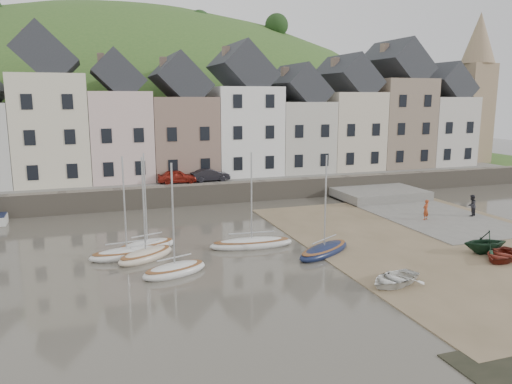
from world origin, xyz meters
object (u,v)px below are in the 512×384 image
object	(u,v)px
rowboat_red	(502,255)
car_right	(210,175)
car_left	(177,176)
person_red	(426,210)
rowboat_white	(394,279)
sailboat_0	(127,253)
rowboat_green	(485,242)
person_dark	(472,205)

from	to	relation	value
rowboat_red	car_right	xyz separation A→B (m)	(-11.76, 23.72, 1.81)
car_right	car_left	bearing A→B (deg)	86.10
person_red	car_left	size ratio (longest dim) A/B	0.43
rowboat_white	car_left	distance (m)	25.96
sailboat_0	rowboat_green	distance (m)	21.76
sailboat_0	person_dark	size ratio (longest dim) A/B	3.65
rowboat_white	car_right	distance (m)	25.33
car_left	sailboat_0	bearing A→B (deg)	164.56
rowboat_white	person_red	world-z (taller)	person_red
person_red	car_left	distance (m)	22.09
sailboat_0	car_right	bearing A→B (deg)	60.56
car_right	person_red	bearing A→B (deg)	-140.31
person_dark	car_right	xyz separation A→B (m)	(-17.87, 14.46, 1.22)
rowboat_red	person_red	world-z (taller)	person_red
person_dark	car_left	xyz separation A→B (m)	(-21.02, 14.46, 1.24)
person_dark	rowboat_white	bearing A→B (deg)	11.47
person_red	car_right	size ratio (longest dim) A/B	0.43
rowboat_green	person_red	size ratio (longest dim) A/B	1.74
rowboat_white	rowboat_green	world-z (taller)	rowboat_green
person_dark	car_right	distance (m)	23.02
rowboat_white	person_red	size ratio (longest dim) A/B	1.99
car_left	rowboat_white	bearing A→B (deg)	-160.38
rowboat_green	car_left	bearing A→B (deg)	-136.21
sailboat_0	person_dark	distance (m)	26.93
sailboat_0	car_right	xyz separation A→B (m)	(9.01, 15.97, 1.94)
car_right	rowboat_red	bearing A→B (deg)	-157.52
sailboat_0	rowboat_red	size ratio (longest dim) A/B	1.97
rowboat_green	person_red	world-z (taller)	person_red
sailboat_0	person_red	bearing A→B (deg)	4.19
rowboat_white	car_right	bearing A→B (deg)	168.81
rowboat_red	car_left	xyz separation A→B (m)	(-14.91, 23.72, 1.83)
rowboat_green	car_right	xyz separation A→B (m)	(-11.78, 22.38, 1.42)
sailboat_0	car_left	xyz separation A→B (m)	(5.86, 15.97, 1.96)
sailboat_0	person_red	size ratio (longest dim) A/B	3.99
person_dark	rowboat_green	bearing A→B (deg)	27.58
rowboat_red	person_red	distance (m)	9.61
rowboat_red	car_right	bearing A→B (deg)	179.94
person_red	rowboat_white	bearing A→B (deg)	25.65
sailboat_0	car_right	world-z (taller)	sailboat_0
rowboat_green	person_red	bearing A→B (deg)	177.20
car_right	rowboat_white	bearing A→B (deg)	-175.92
rowboat_white	person_dark	xyz separation A→B (m)	(14.36, 10.56, 0.60)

